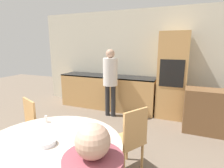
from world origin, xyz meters
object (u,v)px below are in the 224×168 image
Objects in this scene: sideboard at (214,112)px; chair_far_right at (130,138)px; cup at (90,141)px; dining_table at (51,162)px; bowl_far at (98,162)px; bowl_centre at (47,142)px; person_standing at (110,76)px; bowl_near at (69,150)px; chair_far_left at (25,129)px; oven_unit at (172,76)px.

chair_far_right is (-1.19, -1.68, 0.09)m from sideboard.
chair_far_right is at bearing 70.12° from cup.
dining_table is 0.62m from bowl_far.
bowl_centre is (-0.64, -0.79, 0.24)m from chair_far_right.
sideboard is 3.09m from bowl_centre.
person_standing is 2.80m from bowl_far.
dining_table is 1.00m from chair_far_right.
cup is at bearing 20.39° from bowl_centre.
bowl_near is at bearing 169.11° from bowl_far.
chair_far_left is at bearing 165.66° from cup.
bowl_centre is at bearing -107.87° from oven_unit.
chair_far_left is at bearing -125.43° from oven_unit.
oven_unit is at bearing 72.13° from bowl_centre.
bowl_far is (0.19, -0.23, -0.02)m from cup.
chair_far_left and chair_far_right have the same top height.
oven_unit reaches higher than dining_table.
person_standing reaches higher than dining_table.
sideboard is 2.84m from bowl_far.
chair_far_left is 10.28× the size of cup.
sideboard is 2.94m from bowl_near.
bowl_far is (1.45, -0.55, 0.23)m from chair_far_left.
cup is (0.78, -2.39, -0.22)m from person_standing.
bowl_far is (-0.04, -0.87, 0.23)m from chair_far_right.
dining_table is at bearing -107.46° from oven_unit.
person_standing is (-2.19, 0.07, 0.56)m from sideboard.
chair_far_right is 6.52× the size of bowl_near.
cup is 0.63× the size of bowl_near.
bowl_near reaches higher than dining_table.
bowl_far is (0.97, -2.62, -0.24)m from person_standing.
bowl_far is (0.58, -0.08, 0.22)m from dining_table.
sideboard is at bearing 53.80° from dining_table.
bowl_near is 1.18× the size of bowl_far.
person_standing is at bearing 110.31° from bowl_far.
chair_far_right is at bearing 50.94° from bowl_centre.
sideboard is 1.17× the size of chair_far_left.
bowl_far is at bearing -96.97° from oven_unit.
bowl_near is at bearing -75.79° from person_standing.
bowl_near is (-0.71, -3.07, -0.25)m from oven_unit.
sideboard is at bearing -1.90° from person_standing.
chair_far_left reaches higher than bowl_far.
bowl_near is 0.81× the size of bowl_centre.
chair_far_right reaches higher than cup.
person_standing is at bearing 99.59° from chair_far_left.
chair_far_right reaches higher than bowl_centre.
bowl_near is (1.13, -0.49, 0.23)m from chair_far_left.
oven_unit reaches higher than bowl_centre.
chair_far_right is 0.91m from bowl_near.
bowl_centre is at bearing -159.61° from cup.
chair_far_left is at bearing 156.49° from bowl_near.
oven_unit is 11.20× the size of bowl_centre.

